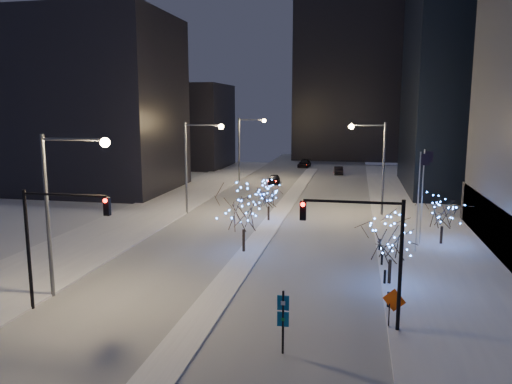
% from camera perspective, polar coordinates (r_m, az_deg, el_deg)
% --- Properties ---
extents(ground, '(160.00, 160.00, 0.00)m').
position_cam_1_polar(ground, '(28.06, -6.66, -14.68)').
color(ground, white).
rests_on(ground, ground).
extents(road, '(20.00, 130.00, 0.02)m').
position_cam_1_polar(road, '(60.92, 3.55, -1.31)').
color(road, '#B1B6C0').
rests_on(road, ground).
extents(median, '(2.00, 80.00, 0.15)m').
position_cam_1_polar(median, '(56.06, 2.85, -2.19)').
color(median, white).
rests_on(median, ground).
extents(east_sidewalk, '(10.00, 90.00, 0.15)m').
position_cam_1_polar(east_sidewalk, '(46.24, 19.68, -5.29)').
color(east_sidewalk, white).
rests_on(east_sidewalk, ground).
extents(west_sidewalk, '(8.00, 90.00, 0.15)m').
position_cam_1_polar(west_sidewalk, '(50.79, -14.77, -3.74)').
color(west_sidewalk, white).
rests_on(west_sidewalk, ground).
extents(filler_west_near, '(22.00, 18.00, 24.00)m').
position_cam_1_polar(filler_west_near, '(73.73, -18.18, 9.50)').
color(filler_west_near, black).
rests_on(filler_west_near, ground).
extents(filler_west_far, '(18.00, 16.00, 16.00)m').
position_cam_1_polar(filler_west_far, '(100.32, -8.55, 7.48)').
color(filler_west_far, black).
rests_on(filler_west_far, ground).
extents(horizon_block, '(24.00, 14.00, 42.00)m').
position_cam_1_polar(horizon_block, '(116.68, 10.66, 14.09)').
color(horizon_block, black).
rests_on(horizon_block, ground).
extents(street_lamp_w_near, '(4.40, 0.56, 10.00)m').
position_cam_1_polar(street_lamp_w_near, '(31.72, -21.29, -0.14)').
color(street_lamp_w_near, '#595E66').
rests_on(street_lamp_w_near, ground).
extents(street_lamp_w_mid, '(4.40, 0.56, 10.00)m').
position_cam_1_polar(street_lamp_w_mid, '(54.27, -6.97, 4.23)').
color(street_lamp_w_mid, '#595E66').
rests_on(street_lamp_w_mid, ground).
extents(street_lamp_w_far, '(4.40, 0.56, 10.00)m').
position_cam_1_polar(street_lamp_w_far, '(78.32, -1.20, 5.92)').
color(street_lamp_w_far, '#595E66').
rests_on(street_lamp_w_far, ground).
extents(street_lamp_east, '(3.90, 0.56, 10.00)m').
position_cam_1_polar(street_lamp_east, '(54.55, 13.46, 4.01)').
color(street_lamp_east, '#595E66').
rests_on(street_lamp_east, ground).
extents(traffic_signal_west, '(5.26, 0.43, 7.00)m').
position_cam_1_polar(traffic_signal_west, '(30.14, -22.33, -4.07)').
color(traffic_signal_west, black).
rests_on(traffic_signal_west, ground).
extents(traffic_signal_east, '(5.26, 0.43, 7.00)m').
position_cam_1_polar(traffic_signal_east, '(26.17, 12.89, -5.58)').
color(traffic_signal_east, black).
rests_on(traffic_signal_east, ground).
extents(flagpoles, '(1.35, 2.60, 8.00)m').
position_cam_1_polar(flagpoles, '(42.39, 18.38, -0.00)').
color(flagpoles, silver).
rests_on(flagpoles, east_sidewalk).
extents(bollards, '(0.16, 12.16, 0.90)m').
position_cam_1_polar(bollards, '(36.03, 14.33, -8.33)').
color(bollards, black).
rests_on(bollards, east_sidewalk).
extents(car_near, '(2.06, 4.32, 1.42)m').
position_cam_1_polar(car_near, '(76.52, 2.08, 1.47)').
color(car_near, black).
rests_on(car_near, ground).
extents(car_mid, '(1.84, 4.33, 1.39)m').
position_cam_1_polar(car_mid, '(88.81, 9.39, 2.47)').
color(car_mid, black).
rests_on(car_mid, ground).
extents(car_far, '(2.44, 5.21, 1.47)m').
position_cam_1_polar(car_far, '(98.44, 5.55, 3.26)').
color(car_far, black).
rests_on(car_far, ground).
extents(holiday_tree_median_near, '(5.17, 5.17, 5.41)m').
position_cam_1_polar(holiday_tree_median_near, '(39.47, -1.43, -1.98)').
color(holiday_tree_median_near, black).
rests_on(holiday_tree_median_near, median).
extents(holiday_tree_median_far, '(3.74, 3.74, 3.99)m').
position_cam_1_polar(holiday_tree_median_far, '(50.68, 1.45, -0.37)').
color(holiday_tree_median_far, black).
rests_on(holiday_tree_median_far, median).
extents(holiday_tree_plaza_near, '(4.55, 4.55, 4.54)m').
position_cam_1_polar(holiday_tree_plaza_near, '(33.54, 15.18, -5.30)').
color(holiday_tree_plaza_near, black).
rests_on(holiday_tree_plaza_near, east_sidewalk).
extents(holiday_tree_plaza_far, '(4.30, 4.30, 4.25)m').
position_cam_1_polar(holiday_tree_plaza_far, '(44.71, 20.57, -2.15)').
color(holiday_tree_plaza_far, black).
rests_on(holiday_tree_plaza_far, east_sidewalk).
extents(wayfinding_sign, '(0.55, 0.11, 3.13)m').
position_cam_1_polar(wayfinding_sign, '(24.04, 3.11, -13.92)').
color(wayfinding_sign, black).
rests_on(wayfinding_sign, ground).
extents(construction_sign, '(1.18, 0.54, 2.08)m').
position_cam_1_polar(construction_sign, '(27.64, 15.49, -12.20)').
color(construction_sign, black).
rests_on(construction_sign, east_sidewalk).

